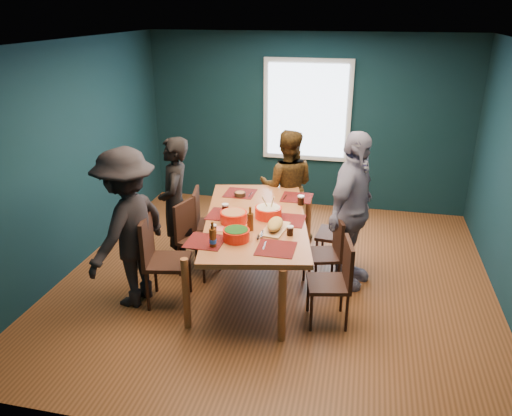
{
  "coord_description": "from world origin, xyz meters",
  "views": [
    {
      "loc": [
        0.9,
        -5.17,
        3.05
      ],
      "look_at": [
        -0.22,
        -0.15,
        0.95
      ],
      "focal_mm": 35.0,
      "sensor_mm": 36.0,
      "label": 1
    }
  ],
  "objects_px": {
    "dining_table": "(256,224)",
    "chair_left_far": "(205,219)",
    "bowl_dumpling": "(268,212)",
    "person_near_left": "(128,228)",
    "chair_left_mid": "(193,232)",
    "bowl_herbs": "(236,234)",
    "person_back": "(287,187)",
    "person_far_left": "(175,204)",
    "person_right": "(352,211)",
    "bowl_salad": "(234,217)",
    "chair_left_near": "(158,254)",
    "chair_right_far": "(343,228)",
    "cutting_board": "(275,225)",
    "chair_right_mid": "(329,248)",
    "chair_right_near": "(337,276)"
  },
  "relations": [
    {
      "from": "bowl_dumpling",
      "to": "cutting_board",
      "type": "xyz_separation_m",
      "value": [
        0.14,
        -0.32,
        -0.01
      ]
    },
    {
      "from": "bowl_dumpling",
      "to": "person_near_left",
      "type": "bearing_deg",
      "value": -152.85
    },
    {
      "from": "person_right",
      "to": "chair_right_near",
      "type": "bearing_deg",
      "value": -166.09
    },
    {
      "from": "person_far_left",
      "to": "bowl_herbs",
      "type": "xyz_separation_m",
      "value": [
        0.97,
        -0.81,
        0.08
      ]
    },
    {
      "from": "dining_table",
      "to": "person_near_left",
      "type": "distance_m",
      "value": 1.4
    },
    {
      "from": "dining_table",
      "to": "person_near_left",
      "type": "relative_size",
      "value": 1.36
    },
    {
      "from": "person_near_left",
      "to": "cutting_board",
      "type": "relative_size",
      "value": 3.17
    },
    {
      "from": "chair_left_mid",
      "to": "bowl_herbs",
      "type": "xyz_separation_m",
      "value": [
        0.73,
        -0.7,
        0.37
      ]
    },
    {
      "from": "person_near_left",
      "to": "bowl_salad",
      "type": "height_order",
      "value": "person_near_left"
    },
    {
      "from": "chair_right_mid",
      "to": "cutting_board",
      "type": "bearing_deg",
      "value": -163.9
    },
    {
      "from": "chair_left_mid",
      "to": "person_near_left",
      "type": "relative_size",
      "value": 0.52
    },
    {
      "from": "person_far_left",
      "to": "cutting_board",
      "type": "bearing_deg",
      "value": 53.99
    },
    {
      "from": "chair_right_far",
      "to": "chair_right_mid",
      "type": "height_order",
      "value": "chair_right_far"
    },
    {
      "from": "person_back",
      "to": "cutting_board",
      "type": "bearing_deg",
      "value": 89.51
    },
    {
      "from": "person_right",
      "to": "bowl_dumpling",
      "type": "height_order",
      "value": "person_right"
    },
    {
      "from": "chair_right_near",
      "to": "person_far_left",
      "type": "xyz_separation_m",
      "value": [
        -2.01,
        0.79,
        0.29
      ]
    },
    {
      "from": "chair_left_near",
      "to": "chair_right_near",
      "type": "bearing_deg",
      "value": -9.81
    },
    {
      "from": "person_near_left",
      "to": "bowl_salad",
      "type": "bearing_deg",
      "value": 128.06
    },
    {
      "from": "chair_left_mid",
      "to": "chair_right_far",
      "type": "relative_size",
      "value": 0.95
    },
    {
      "from": "person_right",
      "to": "bowl_salad",
      "type": "distance_m",
      "value": 1.32
    },
    {
      "from": "chair_right_mid",
      "to": "person_back",
      "type": "relative_size",
      "value": 0.56
    },
    {
      "from": "person_back",
      "to": "chair_right_far",
      "type": "bearing_deg",
      "value": 133.63
    },
    {
      "from": "person_back",
      "to": "dining_table",
      "type": "bearing_deg",
      "value": 78.14
    },
    {
      "from": "chair_left_mid",
      "to": "person_near_left",
      "type": "distance_m",
      "value": 0.94
    },
    {
      "from": "chair_left_far",
      "to": "person_back",
      "type": "relative_size",
      "value": 0.59
    },
    {
      "from": "chair_right_near",
      "to": "person_near_left",
      "type": "height_order",
      "value": "person_near_left"
    },
    {
      "from": "chair_left_mid",
      "to": "person_back",
      "type": "xyz_separation_m",
      "value": [
        0.95,
        1.16,
        0.25
      ]
    },
    {
      "from": "bowl_herbs",
      "to": "bowl_salad",
      "type": "bearing_deg",
      "value": 108.33
    },
    {
      "from": "chair_right_mid",
      "to": "chair_right_near",
      "type": "bearing_deg",
      "value": -94.96
    },
    {
      "from": "chair_left_near",
      "to": "person_near_left",
      "type": "height_order",
      "value": "person_near_left"
    },
    {
      "from": "person_back",
      "to": "bowl_dumpling",
      "type": "distance_m",
      "value": 1.22
    },
    {
      "from": "dining_table",
      "to": "bowl_herbs",
      "type": "distance_m",
      "value": 0.63
    },
    {
      "from": "chair_left_far",
      "to": "person_back",
      "type": "xyz_separation_m",
      "value": [
        0.93,
        0.75,
        0.24
      ]
    },
    {
      "from": "chair_right_mid",
      "to": "bowl_salad",
      "type": "height_order",
      "value": "bowl_salad"
    },
    {
      "from": "person_far_left",
      "to": "person_right",
      "type": "bearing_deg",
      "value": 75.49
    },
    {
      "from": "chair_right_near",
      "to": "person_right",
      "type": "xyz_separation_m",
      "value": [
        0.08,
        0.83,
        0.38
      ]
    },
    {
      "from": "chair_right_near",
      "to": "bowl_herbs",
      "type": "xyz_separation_m",
      "value": [
        -1.03,
        -0.02,
        0.37
      ]
    },
    {
      "from": "chair_left_near",
      "to": "chair_right_far",
      "type": "distance_m",
      "value": 2.22
    },
    {
      "from": "chair_left_mid",
      "to": "person_near_left",
      "type": "xyz_separation_m",
      "value": [
        -0.43,
        -0.75,
        0.35
      ]
    },
    {
      "from": "chair_right_near",
      "to": "bowl_herbs",
      "type": "relative_size",
      "value": 3.33
    },
    {
      "from": "chair_right_mid",
      "to": "person_far_left",
      "type": "distance_m",
      "value": 1.91
    },
    {
      "from": "dining_table",
      "to": "chair_left_far",
      "type": "height_order",
      "value": "chair_left_far"
    },
    {
      "from": "person_right",
      "to": "bowl_herbs",
      "type": "relative_size",
      "value": 6.65
    },
    {
      "from": "chair_right_far",
      "to": "cutting_board",
      "type": "height_order",
      "value": "cutting_board"
    },
    {
      "from": "dining_table",
      "to": "person_far_left",
      "type": "relative_size",
      "value": 1.44
    },
    {
      "from": "person_far_left",
      "to": "person_back",
      "type": "height_order",
      "value": "person_far_left"
    },
    {
      "from": "chair_left_mid",
      "to": "chair_left_far",
      "type": "bearing_deg",
      "value": 103.88
    },
    {
      "from": "dining_table",
      "to": "chair_left_far",
      "type": "relative_size",
      "value": 2.59
    },
    {
      "from": "person_back",
      "to": "bowl_salad",
      "type": "distance_m",
      "value": 1.49
    },
    {
      "from": "chair_right_mid",
      "to": "bowl_dumpling",
      "type": "distance_m",
      "value": 0.81
    }
  ]
}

